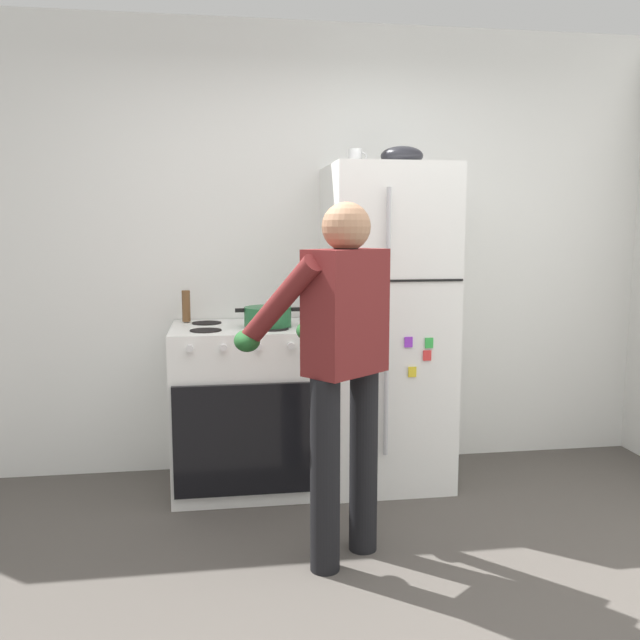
{
  "coord_description": "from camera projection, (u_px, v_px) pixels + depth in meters",
  "views": [
    {
      "loc": [
        -0.56,
        -2.19,
        1.49
      ],
      "look_at": [
        -0.04,
        1.32,
        1.0
      ],
      "focal_mm": 37.57,
      "sensor_mm": 36.0,
      "label": 1
    }
  ],
  "objects": [
    {
      "name": "stove_range",
      "position": [
        240.0,
        408.0,
        3.83
      ],
      "size": [
        0.76,
        0.67,
        0.94
      ],
      "color": "white",
      "rests_on": "ground"
    },
    {
      "name": "red_pot",
      "position": [
        268.0,
        316.0,
        3.74
      ],
      "size": [
        0.36,
        0.26,
        0.11
      ],
      "color": "#236638",
      "rests_on": "stove_range"
    },
    {
      "name": "mixing_bowl",
      "position": [
        402.0,
        156.0,
        3.78
      ],
      "size": [
        0.24,
        0.24,
        0.11
      ],
      "primitive_type": "ellipsoid",
      "color": "black",
      "rests_on": "refrigerator"
    },
    {
      "name": "coffee_mug",
      "position": [
        355.0,
        157.0,
        3.79
      ],
      "size": [
        0.11,
        0.08,
        0.1
      ],
      "color": "silver",
      "rests_on": "refrigerator"
    },
    {
      "name": "person_cook",
      "position": [
        339.0,
        350.0,
        2.93
      ],
      "size": [
        0.69,
        0.73,
        1.6
      ],
      "color": "black",
      "rests_on": "ground"
    },
    {
      "name": "pepper_mill",
      "position": [
        186.0,
        306.0,
        3.91
      ],
      "size": [
        0.05,
        0.05,
        0.18
      ],
      "primitive_type": "cylinder",
      "color": "brown",
      "rests_on": "stove_range"
    },
    {
      "name": "kitchen_wall_back",
      "position": [
        311.0,
        251.0,
        4.16
      ],
      "size": [
        6.0,
        0.1,
        2.7
      ],
      "primitive_type": "cube",
      "color": "white",
      "rests_on": "ground"
    },
    {
      "name": "refrigerator",
      "position": [
        386.0,
        326.0,
        3.9
      ],
      "size": [
        0.68,
        0.72,
        1.84
      ],
      "color": "white",
      "rests_on": "ground"
    }
  ]
}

